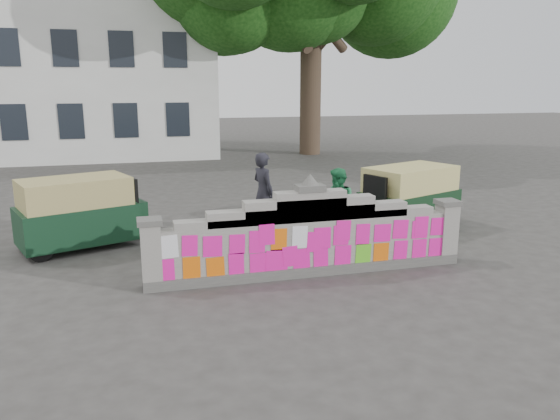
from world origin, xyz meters
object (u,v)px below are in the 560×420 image
Objects in this scene: cyclist_bike at (264,218)px; rickshaw_right at (408,197)px; cyclist_rider at (263,202)px; rickshaw_left at (80,212)px; pedestrian at (338,206)px.

rickshaw_right is at bearing -109.72° from cyclist_bike.
rickshaw_right is at bearing -109.72° from cyclist_rider.
cyclist_bike is 0.70× the size of rickshaw_right.
rickshaw_left and rickshaw_right have the same top height.
rickshaw_right reaches higher than cyclist_bike.
rickshaw_right is at bearing 92.98° from pedestrian.
cyclist_bike is at bearing -20.55° from rickshaw_right.
cyclist_bike is 1.19× the size of pedestrian.
pedestrian reaches higher than cyclist_bike.
cyclist_bike is at bearing 69.40° from cyclist_rider.
pedestrian is 0.59× the size of rickshaw_left.
rickshaw_left is at bearing 62.04° from cyclist_bike.
rickshaw_right is (2.19, 0.71, -0.05)m from pedestrian.
cyclist_bike is 4.22m from rickshaw_left.
cyclist_bike is 1.12× the size of cyclist_rider.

